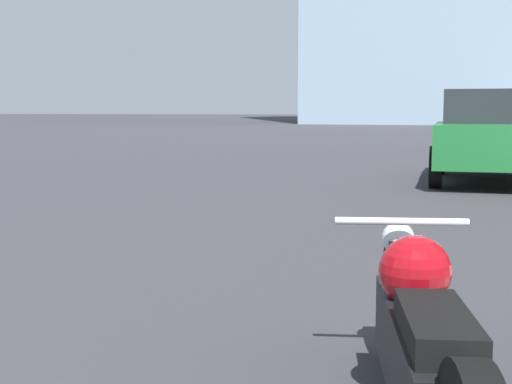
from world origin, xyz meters
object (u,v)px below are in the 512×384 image
Objects in this scene: parked_car_blue at (505,119)px; parked_car_green at (487,135)px; parked_car_white at (501,124)px; parked_car_yellow at (511,117)px; motorcycle at (422,345)px.

parked_car_green is at bearing -94.20° from parked_car_blue.
parked_car_blue reaches higher than parked_car_green.
parked_car_yellow is (0.01, 22.75, 0.03)m from parked_car_white.
motorcycle is 33.12m from parked_car_blue.
parked_car_yellow reaches higher than parked_car_white.
parked_car_blue is at bearing 75.40° from motorcycle.
parked_car_white is (-0.03, 10.77, 0.01)m from parked_car_green.
parked_car_green is (-0.22, 10.43, 0.44)m from motorcycle.
parked_car_white reaches higher than parked_car_green.
parked_car_blue is (-0.13, 11.91, 0.03)m from parked_car_white.
parked_car_yellow is at bearing 75.05° from motorcycle.
parked_car_white reaches higher than motorcycle.
parked_car_white is 22.75m from parked_car_yellow.
parked_car_yellow is (-0.24, 43.95, 0.47)m from motorcycle.
parked_car_blue is (-0.38, 33.11, 0.48)m from motorcycle.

